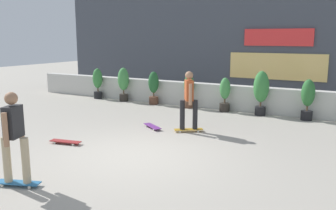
{
  "coord_description": "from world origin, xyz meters",
  "views": [
    {
      "loc": [
        4.37,
        -6.41,
        2.61
      ],
      "look_at": [
        0.0,
        1.5,
        0.9
      ],
      "focal_mm": 38.44,
      "sensor_mm": 36.0,
      "label": 1
    }
  ],
  "objects_px": {
    "potted_plant_3": "(189,90)",
    "skateboard_aside": "(66,141)",
    "skater_far_right": "(189,99)",
    "potted_plant_4": "(225,94)",
    "skater_far_left": "(14,135)",
    "potted_plant_1": "(123,82)",
    "potted_plant_2": "(154,86)",
    "potted_plant_0": "(98,82)",
    "skateboard_near_camera": "(152,126)",
    "potted_plant_5": "(261,90)",
    "potted_plant_6": "(308,97)"
  },
  "relations": [
    {
      "from": "potted_plant_3",
      "to": "skateboard_aside",
      "type": "distance_m",
      "value": 5.75
    },
    {
      "from": "skater_far_right",
      "to": "potted_plant_4",
      "type": "bearing_deg",
      "value": 91.68
    },
    {
      "from": "skater_far_left",
      "to": "skater_far_right",
      "type": "relative_size",
      "value": 1.0
    },
    {
      "from": "potted_plant_1",
      "to": "potted_plant_4",
      "type": "height_order",
      "value": "potted_plant_1"
    },
    {
      "from": "potted_plant_2",
      "to": "skater_far_right",
      "type": "relative_size",
      "value": 0.76
    },
    {
      "from": "potted_plant_0",
      "to": "potted_plant_3",
      "type": "distance_m",
      "value": 4.35
    },
    {
      "from": "skater_far_left",
      "to": "skateboard_near_camera",
      "type": "height_order",
      "value": "skater_far_left"
    },
    {
      "from": "potted_plant_4",
      "to": "potted_plant_0",
      "type": "bearing_deg",
      "value": -180.0
    },
    {
      "from": "skateboard_near_camera",
      "to": "potted_plant_4",
      "type": "bearing_deg",
      "value": 73.18
    },
    {
      "from": "skateboard_near_camera",
      "to": "skater_far_left",
      "type": "bearing_deg",
      "value": -89.25
    },
    {
      "from": "potted_plant_2",
      "to": "potted_plant_3",
      "type": "bearing_deg",
      "value": 0.0
    },
    {
      "from": "potted_plant_5",
      "to": "skater_far_right",
      "type": "xyz_separation_m",
      "value": [
        -1.18,
        -3.14,
        0.07
      ]
    },
    {
      "from": "potted_plant_3",
      "to": "skateboard_aside",
      "type": "bearing_deg",
      "value": -96.7
    },
    {
      "from": "skater_far_right",
      "to": "skateboard_aside",
      "type": "bearing_deg",
      "value": -130.49
    },
    {
      "from": "skater_far_right",
      "to": "skateboard_near_camera",
      "type": "xyz_separation_m",
      "value": [
        -1.09,
        -0.17,
        -0.88
      ]
    },
    {
      "from": "potted_plant_6",
      "to": "skater_far_right",
      "type": "relative_size",
      "value": 0.77
    },
    {
      "from": "potted_plant_1",
      "to": "potted_plant_6",
      "type": "bearing_deg",
      "value": -0.0
    },
    {
      "from": "potted_plant_2",
      "to": "potted_plant_4",
      "type": "xyz_separation_m",
      "value": [
        2.95,
        0.0,
        -0.07
      ]
    },
    {
      "from": "potted_plant_0",
      "to": "potted_plant_4",
      "type": "distance_m",
      "value": 5.75
    },
    {
      "from": "potted_plant_6",
      "to": "skateboard_near_camera",
      "type": "bearing_deg",
      "value": -138.71
    },
    {
      "from": "skater_far_left",
      "to": "skater_far_right",
      "type": "bearing_deg",
      "value": 78.0
    },
    {
      "from": "potted_plant_6",
      "to": "potted_plant_1",
      "type": "bearing_deg",
      "value": 180.0
    },
    {
      "from": "potted_plant_0",
      "to": "potted_plant_1",
      "type": "distance_m",
      "value": 1.36
    },
    {
      "from": "potted_plant_5",
      "to": "skateboard_aside",
      "type": "height_order",
      "value": "potted_plant_5"
    },
    {
      "from": "potted_plant_4",
      "to": "potted_plant_6",
      "type": "distance_m",
      "value": 2.76
    },
    {
      "from": "potted_plant_0",
      "to": "potted_plant_6",
      "type": "xyz_separation_m",
      "value": [
        8.52,
        -0.0,
        0.01
      ]
    },
    {
      "from": "potted_plant_5",
      "to": "potted_plant_2",
      "type": "bearing_deg",
      "value": -180.0
    },
    {
      "from": "skater_far_left",
      "to": "skateboard_near_camera",
      "type": "bearing_deg",
      "value": 90.75
    },
    {
      "from": "potted_plant_4",
      "to": "potted_plant_5",
      "type": "bearing_deg",
      "value": -0.0
    },
    {
      "from": "skater_far_left",
      "to": "potted_plant_6",
      "type": "bearing_deg",
      "value": 65.13
    },
    {
      "from": "potted_plant_1",
      "to": "potted_plant_4",
      "type": "distance_m",
      "value": 4.4
    },
    {
      "from": "skater_far_left",
      "to": "potted_plant_1",
      "type": "bearing_deg",
      "value": 113.42
    },
    {
      "from": "skater_far_right",
      "to": "potted_plant_5",
      "type": "bearing_deg",
      "value": 69.34
    },
    {
      "from": "potted_plant_1",
      "to": "skater_far_left",
      "type": "bearing_deg",
      "value": -66.58
    },
    {
      "from": "potted_plant_0",
      "to": "skateboard_aside",
      "type": "relative_size",
      "value": 1.58
    },
    {
      "from": "potted_plant_5",
      "to": "skateboard_near_camera",
      "type": "relative_size",
      "value": 1.93
    },
    {
      "from": "potted_plant_5",
      "to": "skateboard_near_camera",
      "type": "bearing_deg",
      "value": -124.54
    },
    {
      "from": "potted_plant_0",
      "to": "potted_plant_4",
      "type": "xyz_separation_m",
      "value": [
        5.75,
        0.0,
        -0.08
      ]
    },
    {
      "from": "potted_plant_2",
      "to": "potted_plant_4",
      "type": "height_order",
      "value": "potted_plant_2"
    },
    {
      "from": "potted_plant_2",
      "to": "skateboard_aside",
      "type": "height_order",
      "value": "potted_plant_2"
    },
    {
      "from": "skater_far_right",
      "to": "potted_plant_1",
      "type": "bearing_deg",
      "value": 145.05
    },
    {
      "from": "potted_plant_2",
      "to": "potted_plant_0",
      "type": "bearing_deg",
      "value": 180.0
    },
    {
      "from": "skater_far_right",
      "to": "skateboard_near_camera",
      "type": "relative_size",
      "value": 2.18
    },
    {
      "from": "potted_plant_2",
      "to": "skateboard_aside",
      "type": "distance_m",
      "value": 5.78
    },
    {
      "from": "skater_far_left",
      "to": "skateboard_aside",
      "type": "height_order",
      "value": "skater_far_left"
    },
    {
      "from": "skater_far_left",
      "to": "skateboard_near_camera",
      "type": "relative_size",
      "value": 2.18
    },
    {
      "from": "potted_plant_4",
      "to": "potted_plant_5",
      "type": "xyz_separation_m",
      "value": [
        1.27,
        -0.0,
        0.23
      ]
    },
    {
      "from": "potted_plant_4",
      "to": "skateboard_near_camera",
      "type": "relative_size",
      "value": 1.55
    },
    {
      "from": "potted_plant_2",
      "to": "skateboard_near_camera",
      "type": "distance_m",
      "value": 3.89
    },
    {
      "from": "potted_plant_4",
      "to": "potted_plant_5",
      "type": "relative_size",
      "value": 0.8
    }
  ]
}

